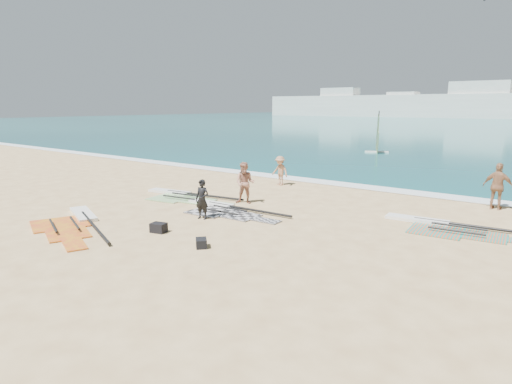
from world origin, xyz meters
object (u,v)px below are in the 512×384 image
Objects in this scene: beachgoer_left at (245,183)px; gear_bag_far at (201,243)px; gear_bag_near at (159,228)px; rig_red at (75,223)px; person_wetsuit at (202,199)px; rig_grey at (223,209)px; rig_orange at (445,227)px; beachgoer_mid at (280,171)px; rig_green at (181,196)px; beachgoer_back at (498,186)px.

gear_bag_far is at bearing -86.66° from beachgoer_left.
rig_red is at bearing -160.50° from gear_bag_near.
rig_grey is at bearing 88.99° from person_wetsuit.
gear_bag_far is (-5.38, -6.63, 0.09)m from rig_orange.
beachgoer_left is 4.74m from beachgoer_mid.
rig_green is 3.54× the size of person_wetsuit.
person_wetsuit is 0.96× the size of beachgoer_mid.
rig_grey is 2.64× the size of beachgoer_back.
beachgoer_left reaches higher than beachgoer_mid.
beachgoer_left reaches higher than rig_red.
beachgoer_left is at bearing -176.57° from rig_orange.
rig_orange is at bearing 56.17° from rig_red.
gear_bag_far is at bearing 30.69° from rig_red.
rig_grey is 8.41m from rig_orange.
gear_bag_near is at bearing -108.28° from beachgoer_left.
person_wetsuit is at bearing 49.05° from beachgoer_back.
rig_green is 10.57× the size of gear_bag_near.
gear_bag_far is at bearing -58.41° from rig_grey.
rig_grey is 11.31× the size of gear_bag_far.
rig_grey is at bearing -70.52° from beachgoer_mid.
beachgoer_back reaches higher than rig_grey.
person_wetsuit reaches higher than rig_grey.
rig_grey is at bearing 123.46° from gear_bag_far.
gear_bag_near is at bearing -100.74° from person_wetsuit.
gear_bag_far is at bearing 64.51° from beachgoer_back.
beachgoer_left is (-2.65, 5.46, 0.78)m from gear_bag_far.
beachgoer_left is (-0.07, 1.56, 0.86)m from rig_grey.
rig_green is at bearing 31.50° from beachgoer_back.
gear_bag_near is at bearing -86.89° from rig_grey.
rig_green is 4.31m from person_wetsuit.
gear_bag_far is 12.59m from beachgoer_back.
rig_green is 1.00× the size of rig_red.
person_wetsuit reaches higher than gear_bag_near.
rig_red is 2.77× the size of beachgoer_back.
beachgoer_back reaches higher than beachgoer_mid.
rig_green reaches higher than rig_grey.
rig_grey is 11.33m from beachgoer_back.
beachgoer_left is 1.16× the size of beachgoer_mid.
beachgoer_left is at bearing 90.85° from rig_grey.
beachgoer_left reaches higher than gear_bag_near.
beachgoer_mid is at bearing 82.51° from beachgoer_left.
gear_bag_far is 3.40m from person_wetsuit.
rig_grey is 4.68m from gear_bag_far.
rig_red is 4.66m from person_wetsuit.
person_wetsuit reaches higher than rig_red.
rig_red is at bearing -136.77° from beachgoer_left.
rig_red reaches higher than rig_grey.
person_wetsuit is 7.78m from beachgoer_mid.
beachgoer_mid is (1.61, 10.92, 0.74)m from rig_red.
beachgoer_mid reaches higher than gear_bag_far.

